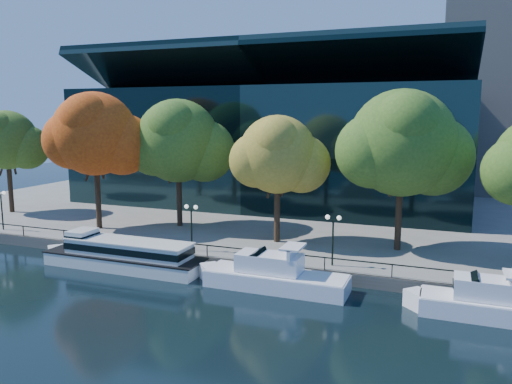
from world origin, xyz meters
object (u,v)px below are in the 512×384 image
at_px(tree_2, 179,143).
at_px(tree_0, 7,141).
at_px(tree_1, 96,136).
at_px(tree_4, 404,145).
at_px(tour_boat, 120,253).
at_px(tree_3, 279,156).
at_px(cruiser_far, 487,302).
at_px(cruiser_near, 270,274).
at_px(lamp_0, 1,201).
at_px(lamp_2, 333,228).
at_px(lamp_1, 191,217).

bearing_deg(tree_2, tree_0, -178.33).
height_order(tree_1, tree_4, tree_1).
distance_m(tour_boat, tree_3, 16.24).
height_order(tour_boat, cruiser_far, cruiser_far).
xyz_separation_m(cruiser_near, cruiser_far, (14.62, -0.22, -0.01)).
relative_size(tree_2, lamp_0, 3.31).
relative_size(tree_2, lamp_2, 3.31).
bearing_deg(tree_2, lamp_1, -55.14).
bearing_deg(tree_1, tree_0, 167.90).
xyz_separation_m(tree_2, lamp_0, (-16.23, -8.13, -5.85)).
xyz_separation_m(cruiser_near, lamp_1, (-8.67, 4.01, 2.92)).
height_order(tree_1, lamp_0, tree_1).
xyz_separation_m(tour_boat, lamp_2, (17.18, 3.79, 2.73)).
bearing_deg(tour_boat, cruiser_far, -0.91).
xyz_separation_m(tree_2, lamp_1, (5.66, -8.13, -5.85)).
distance_m(cruiser_far, lamp_2, 12.02).
bearing_deg(cruiser_far, tree_0, 167.29).
bearing_deg(tree_4, tree_2, 176.11).
height_order(tree_0, tree_3, tree_0).
xyz_separation_m(cruiser_near, tree_0, (-37.21, 11.47, 8.50)).
height_order(tree_2, tree_3, tree_2).
bearing_deg(lamp_0, tour_boat, -12.47).
bearing_deg(cruiser_far, tree_2, 156.87).
relative_size(tree_4, lamp_0, 3.45).
bearing_deg(tree_0, lamp_1, -14.65).
relative_size(tree_3, lamp_0, 2.91).
height_order(tour_boat, tree_3, tree_3).
relative_size(cruiser_near, lamp_0, 2.91).
xyz_separation_m(cruiser_near, tree_2, (-14.33, 12.14, 8.77)).
bearing_deg(cruiser_near, tree_2, 139.72).
height_order(tree_2, lamp_2, tree_2).
relative_size(cruiser_far, lamp_2, 2.50).
distance_m(cruiser_near, tree_3, 12.61).
xyz_separation_m(tree_0, lamp_2, (40.97, -7.46, -5.57)).
bearing_deg(cruiser_far, tree_3, 150.51).
distance_m(cruiser_far, tree_2, 32.68).
bearing_deg(lamp_1, lamp_0, 180.00).
bearing_deg(lamp_1, lamp_2, 0.00).
distance_m(cruiser_near, lamp_2, 6.23).
bearing_deg(cruiser_near, tour_boat, 179.05).
height_order(cruiser_near, tree_1, tree_1).
relative_size(cruiser_far, tree_3, 0.86).
bearing_deg(lamp_2, lamp_0, 180.00).
xyz_separation_m(tour_boat, tree_3, (10.87, 9.26, 7.73)).
bearing_deg(lamp_2, cruiser_far, -21.31).
distance_m(tree_4, lamp_2, 10.08).
bearing_deg(tree_3, lamp_1, -138.22).
distance_m(tree_1, tree_3, 19.19).
relative_size(cruiser_near, lamp_1, 2.91).
distance_m(cruiser_far, tree_3, 21.25).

